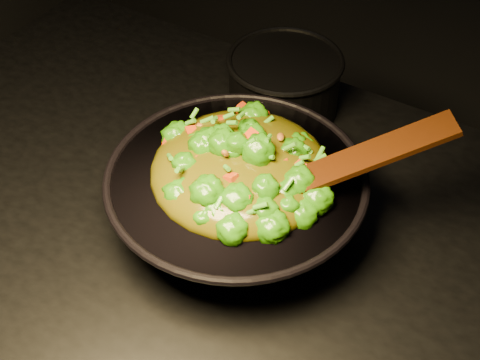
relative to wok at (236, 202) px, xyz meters
The scene contains 4 objects.
wok is the anchor object (origin of this frame).
stir_fry 0.10m from the wok, 78.91° to the left, with size 0.26×0.26×0.09m, color #2E7D08, non-canonical shape.
spatula 0.18m from the wok, 19.56° to the left, with size 0.31×0.05×0.01m, color #381807.
back_pot 0.29m from the wok, 105.02° to the left, with size 0.19×0.19×0.11m, color black.
Camera 1 is at (0.43, -0.53, 1.67)m, focal length 50.00 mm.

